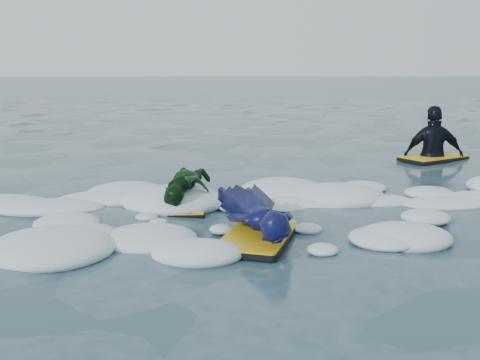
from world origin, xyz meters
name	(u,v)px	position (x,y,z in m)	size (l,w,h in m)	color
ground	(133,242)	(0.00, 0.00, 0.00)	(120.00, 120.00, 0.00)	#18303B
foam_band	(144,216)	(0.00, 1.03, 0.00)	(12.00, 3.10, 0.30)	white
prone_woman_unit	(256,214)	(1.26, 0.13, 0.24)	(0.98, 1.84, 0.46)	black
prone_child_unit	(187,189)	(0.50, 1.42, 0.24)	(0.82, 1.29, 0.47)	black
waiting_rider_unit	(433,157)	(4.85, 4.74, 0.07)	(1.41, 1.20, 1.85)	black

